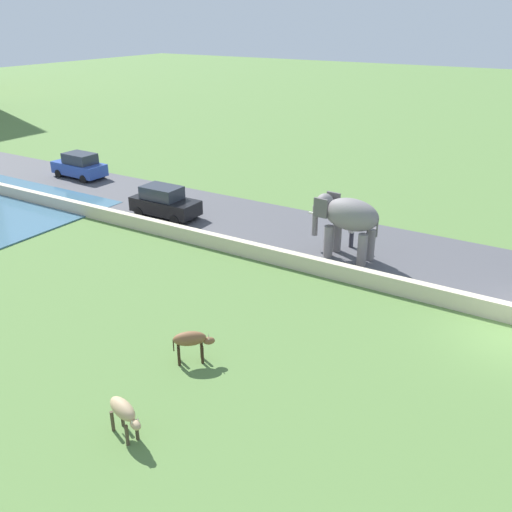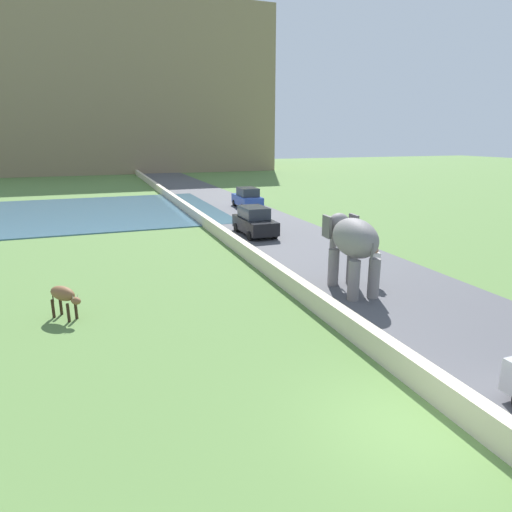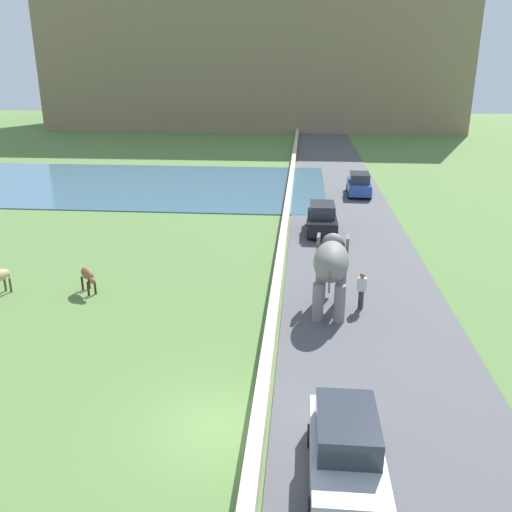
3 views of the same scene
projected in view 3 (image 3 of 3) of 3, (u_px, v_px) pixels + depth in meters
The scene contains 11 objects.
ground_plane at pixel (217, 427), 15.14m from camera, with size 220.00×220.00×0.00m, color #567A3D.
road_surface at pixel (346, 229), 33.51m from camera, with size 7.00×120.00×0.06m, color #4C4C51.
barrier_wall at pixel (284, 231), 31.83m from camera, with size 0.40×110.00×0.74m, color beige.
lake at pixel (113, 184), 46.22m from camera, with size 36.00×18.00×0.08m, color #426B84.
hill_distant at pixel (257, 39), 89.64m from camera, with size 64.00×28.00×27.78m, color #897556.
elephant at pixel (331, 264), 21.69m from camera, with size 1.62×3.52×2.99m.
person_beside_elephant at pixel (361, 290), 22.14m from camera, with size 0.36×0.22×1.63m.
car_black at pixel (322, 219), 32.41m from camera, with size 1.80×4.01×1.80m.
car_silver at pixel (346, 450), 12.87m from camera, with size 1.80×4.00×1.80m.
car_blue at pixel (359, 184), 41.88m from camera, with size 1.89×4.05×1.80m.
cow_brown at pixel (88, 275), 23.84m from camera, with size 1.16×1.27×1.15m.
Camera 3 is at (2.21, -12.54, 9.55)m, focal length 37.86 mm.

